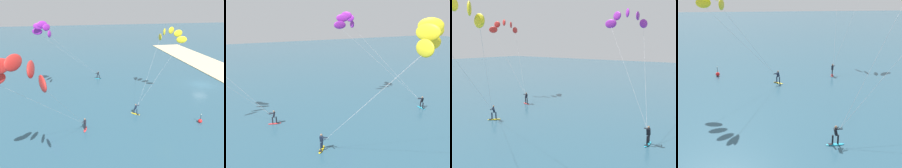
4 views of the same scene
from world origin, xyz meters
The scene contains 2 objects.
kitesurfer_nearshore centered at (-4.23, 10.13, 10.51)m, with size 8.04×9.62×12.14m.
marker_buoy centered at (-13.09, 8.61, 0.30)m, with size 0.56×0.56×1.38m.
Camera 4 is at (28.99, 14.48, 12.21)m, focal length 49.45 mm.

